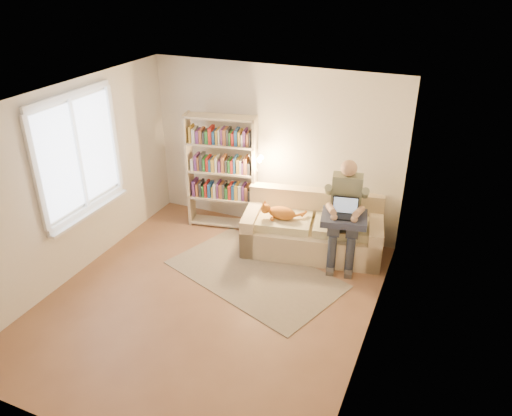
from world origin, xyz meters
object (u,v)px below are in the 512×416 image
at_px(bookshelf, 222,167).
at_px(laptop, 346,211).
at_px(person, 345,207).
at_px(sofa, 312,231).
at_px(cat, 279,212).

bearing_deg(bookshelf, laptop, -20.92).
relative_size(person, laptop, 3.65).
distance_m(sofa, laptop, 0.77).
xyz_separation_m(laptop, bookshelf, (-2.09, 0.35, 0.18)).
relative_size(sofa, person, 1.44).
height_order(laptop, bookshelf, bookshelf).
bearing_deg(person, sofa, 161.14).
bearing_deg(laptop, bookshelf, 159.14).
relative_size(sofa, laptop, 5.25).
distance_m(laptop, bookshelf, 2.12).
bearing_deg(sofa, bookshelf, 162.99).
height_order(sofa, laptop, laptop).
height_order(cat, laptop, laptop).
distance_m(person, bookshelf, 2.06).
xyz_separation_m(cat, laptop, (0.97, 0.03, 0.20)).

